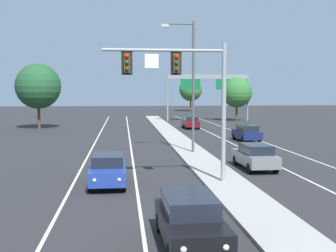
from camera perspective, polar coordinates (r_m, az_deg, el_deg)
The scene contains 16 objects.
median_island at distance 27.05m, azimuth 5.62°, elevation -5.64°, with size 2.40×110.00×0.15m, color #9E9B93.
lane_stripe_oncoming_center at distance 33.44m, azimuth -4.75°, elevation -3.77°, with size 0.14×100.00×0.01m, color silver.
lane_stripe_receding_center at distance 34.91m, azimuth 10.90°, elevation -3.48°, with size 0.14×100.00×0.01m, color silver.
edge_stripe_left at distance 33.54m, azimuth -10.41°, elevation -3.81°, with size 0.14×100.00×0.01m, color silver.
edge_stripe_right at distance 36.00m, azimuth 15.94°, elevation -3.33°, with size 0.14×100.00×0.01m, color silver.
overhead_signal_mast at distance 22.43m, azimuth 2.36°, elevation 5.65°, with size 6.38×0.44×7.20m.
street_lamp_median at distance 33.58m, azimuth 2.96°, elevation 6.18°, with size 2.58×0.28×10.00m.
car_oncoming_black at distance 14.10m, azimuth 2.88°, elevation -12.20°, with size 1.91×4.50×1.58m.
car_oncoming_blue at distance 22.93m, azimuth -7.89°, elevation -5.64°, with size 1.87×4.49×1.58m.
car_receding_grey at distance 27.78m, azimuth 11.34°, elevation -3.88°, with size 1.89×4.50×1.58m.
car_receding_navy at distance 42.74m, azimuth 10.27°, elevation -0.88°, with size 1.91×4.50×1.58m.
car_receding_darkred at distance 56.25m, azimuth 2.99°, elevation 0.51°, with size 1.87×4.49×1.58m.
highway_sign_gantry at distance 69.93m, azimuth 5.27°, elevation 5.69°, with size 13.28×0.42×7.50m.
tree_far_left_b at distance 57.83m, azimuth -16.64°, elevation 5.01°, with size 5.75×5.75×8.32m.
tree_far_right_c at distance 102.43m, azimuth 2.99°, elevation 4.80°, with size 5.41×5.41×7.83m.
tree_far_right_a at distance 70.80m, azimuth 9.00°, elevation 4.36°, with size 4.85×4.85×7.01m.
Camera 1 is at (-5.36, -8.07, 4.91)m, focal length 46.51 mm.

